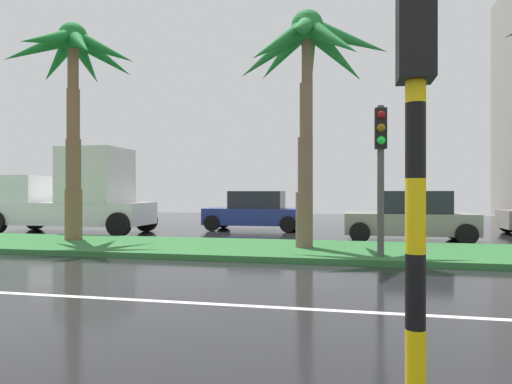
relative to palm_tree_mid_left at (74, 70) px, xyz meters
name	(u,v)px	position (x,y,z in m)	size (l,w,h in m)	color
ground_plane	(172,246)	(3.22, 0.38, -5.72)	(90.00, 42.00, 0.10)	black
near_lane_divider_stripe	(9,293)	(3.22, -6.62, -5.66)	(81.00, 0.14, 0.01)	white
median_strip	(159,246)	(3.22, -0.62, -5.59)	(85.50, 4.00, 0.15)	#2D6B33
palm_tree_mid_left	(74,70)	(0.00, 0.00, 0.00)	(4.11, 4.29, 7.05)	brown
palm_tree_centre_left	(307,58)	(7.61, -0.40, -0.21)	(4.47, 4.45, 6.68)	brown
traffic_signal_median_right	(381,152)	(9.52, -1.97, -3.03)	(0.28, 0.43, 3.61)	#4C4C47
traffic_signal_foreground	(415,93)	(9.33, -9.34, -3.18)	(0.28, 0.43, 3.61)	yellow
box_truck_lead	(75,195)	(-2.34, 3.52, -4.12)	(6.40, 2.64, 3.46)	white
car_in_traffic_leading	(255,211)	(4.64, 6.39, -4.84)	(4.30, 2.02, 1.72)	navy
car_in_traffic_second	(410,217)	(10.80, 3.12, -4.84)	(4.30, 2.02, 1.72)	gray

